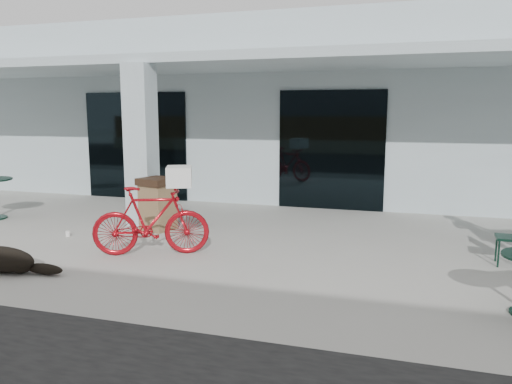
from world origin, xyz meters
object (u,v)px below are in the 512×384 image
(dog, at_px, (0,258))
(cafe_chair_far_b, at_px, (510,237))
(bicycle, at_px, (151,221))
(trash_receptacle, at_px, (158,204))

(dog, bearing_deg, cafe_chair_far_b, 5.11)
(dog, height_order, cafe_chair_far_b, cafe_chair_far_b)
(bicycle, distance_m, cafe_chair_far_b, 5.33)
(dog, height_order, trash_receptacle, trash_receptacle)
(bicycle, height_order, cafe_chair_far_b, bicycle)
(cafe_chair_far_b, distance_m, trash_receptacle, 5.96)
(bicycle, xyz_separation_m, cafe_chair_far_b, (5.23, 1.02, -0.11))
(dog, xyz_separation_m, cafe_chair_far_b, (6.81, 2.42, 0.21))
(cafe_chair_far_b, relative_size, trash_receptacle, 0.86)
(bicycle, height_order, dog, bicycle)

